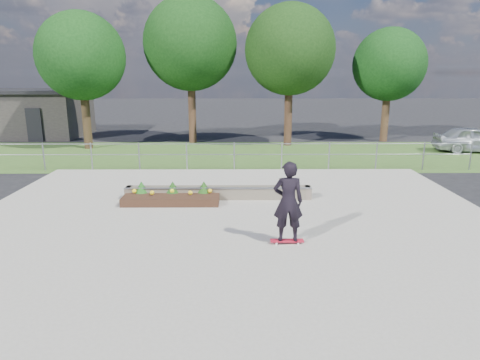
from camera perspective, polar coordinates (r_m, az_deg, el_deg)
name	(u,v)px	position (r m, az deg, el deg)	size (l,w,h in m)	color
ground	(233,236)	(10.95, -1.00, -7.52)	(120.00, 120.00, 0.00)	black
grass_verge	(235,155)	(21.56, -0.71, 3.35)	(30.00, 8.00, 0.02)	#345421
concrete_slab	(233,235)	(10.94, -1.00, -7.37)	(15.00, 15.00, 0.06)	gray
fence	(234,153)	(17.98, -0.78, 3.64)	(20.06, 0.06, 1.20)	#92949A
building	(21,113)	(31.62, -27.21, 8.00)	(8.40, 5.40, 3.00)	#2A2725
tree_far_left	(81,57)	(24.58, -20.44, 15.17)	(4.55, 4.55, 7.15)	#302013
tree_mid_left	(190,44)	(25.37, -6.64, 17.57)	(5.25, 5.25, 8.25)	#362015
tree_mid_right	(290,50)	(24.38, 6.67, 16.83)	(4.90, 4.90, 7.70)	#341E14
tree_far_right	(389,65)	(27.18, 19.29, 14.28)	(4.20, 4.20, 6.60)	#382316
grind_ledge	(218,193)	(13.88, -2.90, -1.68)	(6.00, 0.44, 0.43)	brown
planter_bed	(172,196)	(13.73, -9.04, -2.11)	(3.00, 1.20, 0.61)	black
skateboarder	(288,202)	(10.08, 6.44, -2.91)	(0.80, 0.47, 2.01)	silver
parked_car	(474,139)	(25.45, 28.76, 4.78)	(1.59, 3.95, 1.35)	#ADB1B7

